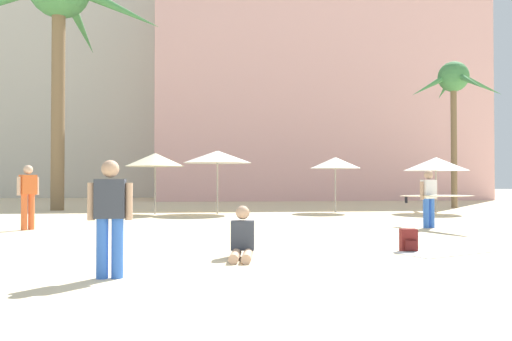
# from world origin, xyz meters

# --- Properties ---
(ground) EXTENTS (120.00, 120.00, 0.00)m
(ground) POSITION_xyz_m (0.00, 0.00, 0.00)
(ground) COLOR beige
(hotel_pink) EXTENTS (21.86, 9.32, 15.98)m
(hotel_pink) POSITION_xyz_m (6.98, 28.97, 7.99)
(hotel_pink) COLOR beige
(hotel_pink) RESTS_ON ground
(hotel_tower_gray) EXTENTS (12.16, 11.43, 32.42)m
(hotel_tower_gray) POSITION_xyz_m (-10.19, 37.32, 16.21)
(hotel_tower_gray) COLOR beige
(hotel_tower_gray) RESTS_ON ground
(palm_tree_far_left) EXTENTS (4.60, 4.68, 6.96)m
(palm_tree_far_left) POSITION_xyz_m (10.88, 16.23, 5.80)
(palm_tree_far_left) COLOR brown
(palm_tree_far_left) RESTS_ON ground
(palm_tree_left) EXTENTS (8.82, 8.67, 11.19)m
(palm_tree_left) POSITION_xyz_m (-7.28, 16.31, 9.11)
(palm_tree_left) COLOR brown
(palm_tree_left) RESTS_ON ground
(cafe_umbrella_0) EXTENTS (2.06, 2.06, 2.26)m
(cafe_umbrella_0) POSITION_xyz_m (4.42, 13.71, 2.03)
(cafe_umbrella_0) COLOR gray
(cafe_umbrella_0) RESTS_ON ground
(cafe_umbrella_1) EXTENTS (2.29, 2.29, 2.38)m
(cafe_umbrella_1) POSITION_xyz_m (-2.83, 13.47, 2.12)
(cafe_umbrella_1) COLOR gray
(cafe_umbrella_1) RESTS_ON ground
(cafe_umbrella_2) EXTENTS (2.69, 2.69, 2.48)m
(cafe_umbrella_2) POSITION_xyz_m (-0.41, 13.43, 2.24)
(cafe_umbrella_2) COLOR gray
(cafe_umbrella_2) RESTS_ON ground
(cafe_umbrella_3) EXTENTS (2.54, 2.54, 2.23)m
(cafe_umbrella_3) POSITION_xyz_m (8.30, 12.85, 1.96)
(cafe_umbrella_3) COLOR gray
(cafe_umbrella_3) RESTS_ON ground
(beach_towel) EXTENTS (1.97, 1.46, 0.01)m
(beach_towel) POSITION_xyz_m (3.51, 2.68, 0.01)
(beach_towel) COLOR white
(beach_towel) RESTS_ON ground
(backpack) EXTENTS (0.31, 0.26, 0.42)m
(backpack) POSITION_xyz_m (2.89, 2.85, 0.20)
(backpack) COLOR maroon
(backpack) RESTS_ON ground
(person_far_right) EXTENTS (1.20, 2.65, 1.60)m
(person_far_right) POSITION_xyz_m (5.29, 6.99, 0.88)
(person_far_right) COLOR blue
(person_far_right) RESTS_ON ground
(person_mid_center) EXTENTS (0.50, 0.95, 0.89)m
(person_mid_center) POSITION_xyz_m (-0.27, 2.37, 0.31)
(person_mid_center) COLOR tan
(person_mid_center) RESTS_ON ground
(person_mid_left) EXTENTS (0.48, 0.51, 1.73)m
(person_mid_left) POSITION_xyz_m (-5.61, 7.71, 0.95)
(person_mid_left) COLOR orange
(person_mid_left) RESTS_ON ground
(person_near_right) EXTENTS (0.60, 0.25, 1.61)m
(person_near_right) POSITION_xyz_m (-2.19, 0.87, 0.88)
(person_near_right) COLOR blue
(person_near_right) RESTS_ON ground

